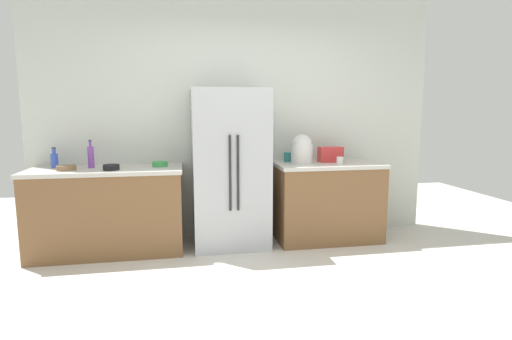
{
  "coord_description": "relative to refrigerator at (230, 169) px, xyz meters",
  "views": [
    {
      "loc": [
        -0.66,
        -2.79,
        1.46
      ],
      "look_at": [
        -0.06,
        0.44,
        0.98
      ],
      "focal_mm": 28.15,
      "sensor_mm": 36.0,
      "label": 1
    }
  ],
  "objects": [
    {
      "name": "bowl_c",
      "position": [
        -0.74,
        0.05,
        0.06
      ],
      "size": [
        0.16,
        0.16,
        0.05
      ],
      "primitive_type": "cylinder",
      "color": "green",
      "rests_on": "counter_left"
    },
    {
      "name": "bowl_b",
      "position": [
        -1.64,
        -0.07,
        0.06
      ],
      "size": [
        0.18,
        0.18,
        0.05
      ],
      "primitive_type": "cylinder",
      "color": "brown",
      "rests_on": "counter_left"
    },
    {
      "name": "bowl_a",
      "position": [
        -1.2,
        -0.13,
        0.06
      ],
      "size": [
        0.16,
        0.16,
        0.05
      ],
      "primitive_type": "cylinder",
      "color": "black",
      "rests_on": "counter_left"
    },
    {
      "name": "cup_a",
      "position": [
        1.2,
        -0.13,
        0.08
      ],
      "size": [
        0.07,
        0.07,
        0.08
      ],
      "primitive_type": "cylinder",
      "color": "white",
      "rests_on": "counter_right"
    },
    {
      "name": "refrigerator",
      "position": [
        0.0,
        0.0,
        0.0
      ],
      "size": [
        0.81,
        0.64,
        1.7
      ],
      "color": "#B7BABF",
      "rests_on": "ground_plane"
    },
    {
      "name": "kitchen_back_panel",
      "position": [
        0.15,
        0.38,
        0.66
      ],
      "size": [
        4.61,
        0.1,
        3.02
      ],
      "primitive_type": "cube",
      "color": "silver",
      "rests_on": "ground_plane"
    },
    {
      "name": "bottle_b",
      "position": [
        -1.81,
        0.15,
        0.12
      ],
      "size": [
        0.07,
        0.07,
        0.21
      ],
      "color": "blue",
      "rests_on": "counter_left"
    },
    {
      "name": "counter_right",
      "position": [
        1.11,
        0.0,
        -0.41
      ],
      "size": [
        1.2,
        0.66,
        0.89
      ],
      "color": "brown",
      "rests_on": "ground_plane"
    },
    {
      "name": "bottle_a",
      "position": [
        -1.43,
        0.06,
        0.16
      ],
      "size": [
        0.06,
        0.06,
        0.29
      ],
      "color": "purple",
      "rests_on": "counter_left"
    },
    {
      "name": "rice_cooker",
      "position": [
        0.8,
        0.01,
        0.19
      ],
      "size": [
        0.24,
        0.24,
        0.33
      ],
      "color": "silver",
      "rests_on": "counter_right"
    },
    {
      "name": "counter_left",
      "position": [
        -1.28,
        0.0,
        -0.41
      ],
      "size": [
        1.54,
        0.66,
        0.89
      ],
      "color": "brown",
      "rests_on": "ground_plane"
    },
    {
      "name": "ground_plane",
      "position": [
        0.15,
        -1.48,
        -0.85
      ],
      "size": [
        9.22,
        9.22,
        0.0
      ],
      "primitive_type": "plane",
      "color": "beige"
    },
    {
      "name": "cup_b",
      "position": [
        0.69,
        0.2,
        0.09
      ],
      "size": [
        0.08,
        0.08,
        0.11
      ],
      "primitive_type": "cylinder",
      "color": "teal",
      "rests_on": "counter_right"
    },
    {
      "name": "toaster",
      "position": [
        1.17,
        0.09,
        0.12
      ],
      "size": [
        0.27,
        0.14,
        0.17
      ],
      "primitive_type": "cube",
      "color": "red",
      "rests_on": "counter_right"
    }
  ]
}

